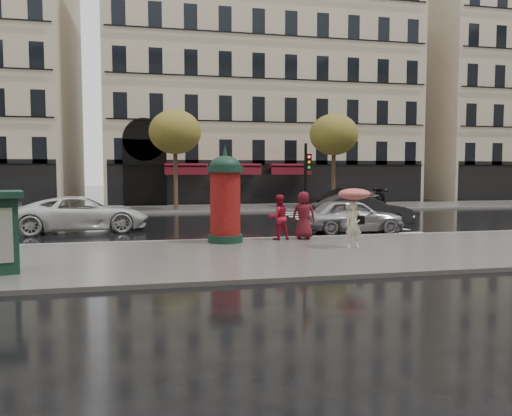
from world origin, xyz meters
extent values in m
plane|color=black|center=(0.00, 0.00, 0.00)|extent=(160.00, 160.00, 0.00)
cube|color=#474744|center=(0.00, -0.50, 0.06)|extent=(90.00, 7.00, 0.12)
cube|color=#474744|center=(0.00, 19.00, 0.06)|extent=(90.00, 6.00, 0.12)
cube|color=slate|center=(0.00, 3.00, 0.07)|extent=(90.00, 0.25, 0.14)
cube|color=slate|center=(0.00, 16.00, 0.07)|extent=(90.00, 0.25, 0.14)
cube|color=silver|center=(6.00, 9.60, 0.01)|extent=(3.60, 11.75, 0.01)
cube|color=#B7A88C|center=(6.00, 30.00, 10.00)|extent=(26.00, 14.00, 20.00)
cylinder|color=#38281C|center=(-2.00, 18.00, 2.60)|extent=(0.28, 0.28, 5.20)
ellipsoid|color=#555F1E|center=(-2.00, 18.00, 5.20)|extent=(3.40, 3.40, 2.89)
cylinder|color=#38281C|center=(9.00, 18.00, 2.60)|extent=(0.28, 0.28, 5.20)
ellipsoid|color=#555F1E|center=(9.00, 18.00, 5.20)|extent=(3.40, 3.40, 2.89)
imported|color=#F0E9C6|center=(2.86, 0.04, 0.88)|extent=(0.57, 0.39, 1.52)
cylinder|color=black|center=(2.86, 0.04, 1.38)|extent=(0.02, 0.02, 0.96)
ellipsoid|color=#C92544|center=(2.86, 0.04, 1.89)|extent=(1.05, 1.05, 0.37)
cone|color=black|center=(2.86, 0.04, 2.10)|extent=(0.04, 0.04, 0.08)
cube|color=black|center=(3.08, -0.02, 1.03)|extent=(0.22, 0.10, 0.28)
imported|color=#AB152A|center=(0.92, 2.40, 0.95)|extent=(0.89, 0.75, 1.66)
imported|color=#54101B|center=(1.88, 2.40, 1.01)|extent=(0.98, 0.76, 1.77)
cylinder|color=black|center=(-1.08, 2.23, 0.25)|extent=(1.25, 1.25, 0.27)
cylinder|color=maroon|center=(-1.08, 2.23, 1.50)|extent=(1.07, 1.07, 2.23)
cylinder|color=black|center=(-1.08, 2.23, 2.70)|extent=(1.28, 1.28, 0.22)
ellipsoid|color=black|center=(-1.08, 2.23, 2.79)|extent=(1.11, 1.11, 0.77)
cone|color=black|center=(-1.08, 2.23, 3.37)|extent=(0.18, 0.18, 0.40)
cylinder|color=black|center=(2.07, 2.80, 1.90)|extent=(0.11, 0.11, 3.56)
cube|color=black|center=(2.10, 2.61, 2.97)|extent=(0.25, 0.19, 0.62)
imported|color=#AAA9AE|center=(4.75, 4.66, 0.74)|extent=(4.41, 1.97, 1.47)
imported|color=black|center=(5.95, 6.46, 0.77)|extent=(4.83, 2.04, 1.55)
imported|color=silver|center=(-6.58, 7.54, 0.78)|extent=(5.82, 3.12, 1.55)
imported|color=black|center=(8.46, 15.00, 0.80)|extent=(5.66, 2.73, 1.59)
camera|label=1|loc=(-3.71, -15.24, 2.63)|focal=35.00mm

